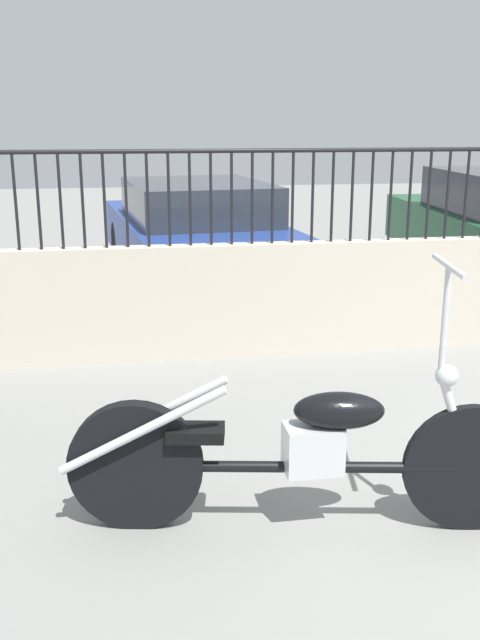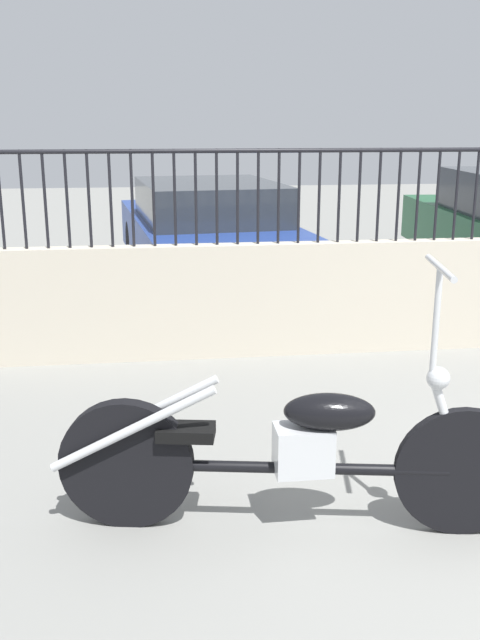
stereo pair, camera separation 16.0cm
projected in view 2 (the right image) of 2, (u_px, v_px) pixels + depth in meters
The scene contains 4 objects.
low_wall at pixel (458, 294), 6.35m from camera, with size 8.95×0.18×0.97m.
fence_railing at pixel (467, 180), 6.08m from camera, with size 8.95×0.04×0.78m.
motorcycle_black at pixel (271, 451), 3.47m from camera, with size 2.32×0.67×1.36m.
car_blue at pixel (207, 233), 8.66m from camera, with size 2.17×4.60×1.29m.
Camera 2 is at (-2.71, -2.70, 1.96)m, focal length 40.00 mm.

